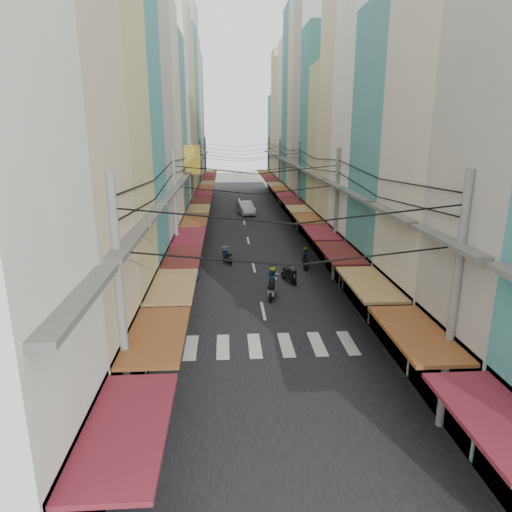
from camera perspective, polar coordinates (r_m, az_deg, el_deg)
name	(u,v)px	position (r m, az deg, el deg)	size (l,w,h in m)	color
ground	(260,298)	(26.08, 0.53, -5.24)	(160.00, 160.00, 0.00)	slate
road	(245,226)	(45.31, -1.37, 3.72)	(10.00, 80.00, 0.02)	black
sidewalk_left	(179,227)	(45.51, -9.59, 3.58)	(3.00, 80.00, 0.06)	slate
sidewalk_right	(310,225)	(46.03, 6.76, 3.82)	(3.00, 80.00, 0.06)	slate
crosswalk	(270,345)	(20.58, 1.81, -11.07)	(7.55, 2.40, 0.01)	silver
building_row_left	(153,123)	(41.34, -12.72, 15.86)	(7.80, 67.67, 23.70)	silver
building_row_right	(337,128)	(41.93, 10.05, 15.48)	(7.80, 68.98, 22.59)	teal
utility_poles	(247,162)	(39.47, -1.11, 11.63)	(10.20, 66.13, 8.20)	slate
white_car	(246,214)	(52.06, -1.30, 5.24)	(5.06, 1.99, 1.79)	silver
bicycle	(365,298)	(26.74, 13.49, -5.15)	(0.62, 1.65, 1.13)	black
moving_scooters	(252,272)	(28.85, -0.56, -2.01)	(7.83, 9.13, 2.00)	black
parked_scooters	(334,309)	(23.56, 9.67, -6.61)	(12.95, 13.34, 0.94)	black
pedestrians	(184,261)	(30.00, -9.03, -0.61)	(13.49, 26.63, 2.15)	black
market_umbrella	(448,309)	(20.17, 22.85, -6.10)	(2.39, 2.39, 2.52)	#B2B2B7
traffic_sign	(340,256)	(27.13, 10.51, 0.01)	(0.10, 0.64, 2.90)	slate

